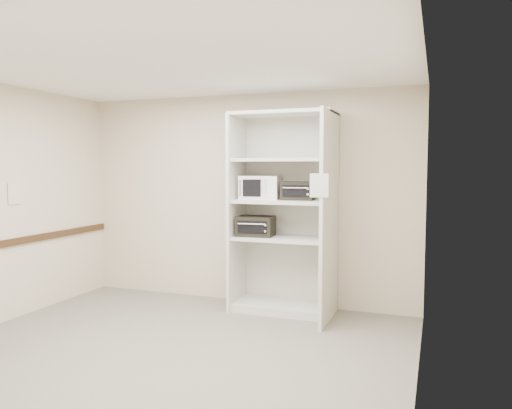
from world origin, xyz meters
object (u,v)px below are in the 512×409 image
(shelving_unit, at_px, (287,220))
(toaster_oven_lower, at_px, (256,226))
(toaster_oven_upper, at_px, (298,191))
(microwave, at_px, (260,187))

(shelving_unit, height_order, toaster_oven_lower, shelving_unit)
(toaster_oven_lower, bearing_deg, toaster_oven_upper, 5.12)
(toaster_oven_upper, distance_m, toaster_oven_lower, 0.68)
(shelving_unit, relative_size, toaster_oven_upper, 6.32)
(shelving_unit, bearing_deg, toaster_oven_lower, -173.03)
(microwave, xyz_separation_m, toaster_oven_lower, (-0.03, -0.09, -0.47))
(shelving_unit, relative_size, toaster_oven_lower, 5.51)
(shelving_unit, xyz_separation_m, microwave, (-0.36, 0.04, 0.38))
(microwave, bearing_deg, shelving_unit, -14.23)
(toaster_oven_upper, bearing_deg, toaster_oven_lower, -174.57)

